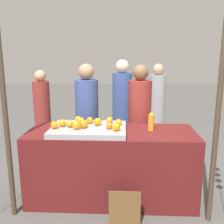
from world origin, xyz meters
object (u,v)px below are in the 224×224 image
at_px(stall_counter, 111,165).
at_px(orange_0, 119,122).
at_px(orange_1, 84,124).
at_px(vendor_left, 87,125).
at_px(vendor_right, 139,126).
at_px(chalkboard_sign, 125,210).
at_px(juice_bottle, 151,122).

relative_size(stall_counter, orange_0, 27.22).
bearing_deg(stall_counter, orange_0, 32.16).
height_order(orange_1, vendor_left, vendor_left).
relative_size(orange_1, vendor_right, 0.06).
relative_size(stall_counter, vendor_right, 1.23).
relative_size(chalkboard_sign, vendor_right, 0.26).
distance_m(orange_0, orange_1, 0.43).
bearing_deg(chalkboard_sign, vendor_right, 80.56).
bearing_deg(vendor_right, orange_0, -115.23).
height_order(stall_counter, vendor_left, vendor_left).
height_order(juice_bottle, vendor_right, vendor_right).
height_order(stall_counter, orange_1, orange_1).
xyz_separation_m(orange_0, chalkboard_sign, (0.08, -0.64, -0.77)).
height_order(stall_counter, orange_0, orange_0).
xyz_separation_m(stall_counter, vendor_right, (0.37, 0.66, 0.32)).
bearing_deg(stall_counter, orange_1, -164.06).
xyz_separation_m(juice_bottle, vendor_left, (-0.86, 0.60, -0.21)).
distance_m(stall_counter, vendor_right, 0.83).
distance_m(stall_counter, chalkboard_sign, 0.65).
distance_m(chalkboard_sign, vendor_left, 1.46).
bearing_deg(orange_1, orange_0, 19.69).
height_order(orange_1, vendor_right, vendor_right).
xyz_separation_m(juice_bottle, vendor_right, (-0.10, 0.61, -0.22)).
xyz_separation_m(vendor_left, vendor_right, (0.76, 0.01, -0.00)).
relative_size(orange_0, juice_bottle, 0.34).
height_order(stall_counter, chalkboard_sign, stall_counter).
relative_size(stall_counter, orange_1, 21.98).
distance_m(orange_1, vendor_left, 0.77).
bearing_deg(orange_0, vendor_right, 64.77).
height_order(chalkboard_sign, vendor_left, vendor_left).
relative_size(orange_0, orange_1, 0.81).
relative_size(stall_counter, chalkboard_sign, 4.66).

